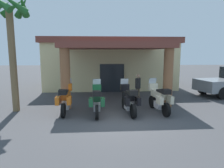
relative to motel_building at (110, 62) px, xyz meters
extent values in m
plane|color=#424244|center=(0.05, -9.29, -2.11)|extent=(80.00, 80.00, 0.00)
cube|color=beige|center=(0.00, 0.26, -0.29)|extent=(10.52, 6.09, 3.65)
cube|color=#1E2328|center=(0.05, -2.74, -1.06)|extent=(1.80, 0.13, 2.10)
cube|color=brown|center=(0.10, -5.06, 1.23)|extent=(6.38, 4.88, 0.35)
cylinder|color=brown|center=(-2.61, -7.10, -0.53)|extent=(0.51, 0.51, 3.17)
cylinder|color=brown|center=(2.88, -6.99, -0.53)|extent=(0.51, 0.51, 3.17)
cube|color=brown|center=(0.00, 0.26, 1.76)|extent=(10.93, 6.50, 0.44)
cylinder|color=black|center=(-2.50, -7.15, -1.78)|extent=(0.15, 0.66, 0.66)
cylinder|color=black|center=(-2.46, -8.70, -1.78)|extent=(0.15, 0.66, 0.66)
cube|color=silver|center=(-2.48, -7.95, -1.74)|extent=(0.33, 0.57, 0.32)
cube|color=orange|center=(-2.48, -7.80, -1.23)|extent=(0.33, 1.16, 0.34)
cube|color=black|center=(-2.47, -8.15, -1.01)|extent=(0.29, 0.61, 0.10)
cube|color=orange|center=(-2.50, -7.17, -0.96)|extent=(0.45, 0.25, 0.36)
cube|color=#B2BCC6|center=(-2.50, -7.09, -0.68)|extent=(0.40, 0.13, 0.36)
cube|color=orange|center=(-2.73, -8.56, -1.35)|extent=(0.19, 0.44, 0.36)
cube|color=orange|center=(-2.21, -8.54, -1.35)|extent=(0.19, 0.44, 0.36)
cube|color=black|center=(-2.46, -8.65, -0.94)|extent=(0.37, 0.33, 0.22)
cylinder|color=black|center=(-0.96, -7.49, -1.78)|extent=(0.15, 0.66, 0.66)
cylinder|color=black|center=(-0.93, -9.04, -1.78)|extent=(0.15, 0.66, 0.66)
cube|color=silver|center=(-0.95, -8.29, -1.74)|extent=(0.33, 0.57, 0.32)
cube|color=#19512D|center=(-0.95, -8.14, -1.23)|extent=(0.32, 1.16, 0.34)
cube|color=black|center=(-0.94, -8.49, -1.01)|extent=(0.29, 0.61, 0.10)
cube|color=#19512D|center=(-0.96, -7.51, -0.96)|extent=(0.44, 0.25, 0.36)
cube|color=#B2BCC6|center=(-0.96, -7.43, -0.68)|extent=(0.40, 0.13, 0.36)
cube|color=#19512D|center=(-1.20, -8.90, -1.35)|extent=(0.19, 0.44, 0.36)
cube|color=#19512D|center=(-0.68, -8.89, -1.35)|extent=(0.19, 0.44, 0.36)
cube|color=black|center=(-0.93, -8.99, -0.94)|extent=(0.37, 0.33, 0.22)
cylinder|color=black|center=(0.47, -7.44, -1.78)|extent=(0.23, 0.67, 0.66)
cylinder|color=black|center=(0.69, -8.97, -1.78)|extent=(0.23, 0.67, 0.66)
cube|color=silver|center=(0.58, -8.23, -1.74)|extent=(0.40, 0.60, 0.32)
cube|color=black|center=(0.56, -8.08, -1.23)|extent=(0.46, 1.18, 0.34)
cube|color=black|center=(0.61, -8.43, -1.01)|extent=(0.36, 0.63, 0.10)
cube|color=black|center=(0.47, -7.45, -0.96)|extent=(0.47, 0.30, 0.36)
cube|color=#B2BCC6|center=(0.46, -7.38, -0.68)|extent=(0.41, 0.17, 0.36)
cube|color=black|center=(0.41, -8.86, -1.35)|extent=(0.24, 0.46, 0.36)
cube|color=black|center=(0.93, -8.78, -1.35)|extent=(0.24, 0.46, 0.36)
cube|color=black|center=(0.68, -8.92, -0.94)|extent=(0.40, 0.37, 0.22)
cylinder|color=black|center=(1.98, -7.29, -1.78)|extent=(0.25, 0.67, 0.66)
cylinder|color=black|center=(2.24, -8.82, -1.78)|extent=(0.25, 0.67, 0.66)
cube|color=silver|center=(2.12, -8.08, -1.74)|extent=(0.41, 0.61, 0.32)
cube|color=beige|center=(2.09, -7.93, -1.23)|extent=(0.49, 1.18, 0.34)
cube|color=black|center=(2.15, -8.28, -1.01)|extent=(0.38, 0.64, 0.10)
cube|color=beige|center=(1.99, -7.31, -0.96)|extent=(0.47, 0.31, 0.36)
cube|color=#B2BCC6|center=(1.97, -7.23, -0.68)|extent=(0.41, 0.18, 0.36)
cube|color=beige|center=(1.96, -8.71, -1.35)|extent=(0.25, 0.46, 0.36)
cube|color=beige|center=(2.47, -8.63, -1.35)|extent=(0.25, 0.46, 0.36)
cube|color=black|center=(2.23, -8.77, -0.94)|extent=(0.41, 0.38, 0.22)
cylinder|color=brown|center=(1.37, -6.04, -1.69)|extent=(0.14, 0.14, 0.84)
cylinder|color=brown|center=(1.48, -5.90, -1.69)|extent=(0.14, 0.14, 0.84)
cylinder|color=#262626|center=(1.43, -5.97, -0.98)|extent=(0.32, 0.32, 0.59)
cylinder|color=#262626|center=(1.29, -6.14, -0.95)|extent=(0.09, 0.09, 0.56)
cylinder|color=#262626|center=(1.57, -5.80, -0.95)|extent=(0.09, 0.09, 0.56)
sphere|color=tan|center=(1.43, -5.97, -0.54)|extent=(0.23, 0.23, 0.23)
cylinder|color=black|center=(6.52, -3.88, -1.71)|extent=(0.84, 0.43, 0.80)
cylinder|color=black|center=(6.91, -5.54, -1.71)|extent=(0.84, 0.43, 0.80)
cylinder|color=brown|center=(-5.06, -7.49, 0.35)|extent=(0.33, 0.33, 4.93)
cone|color=#236028|center=(-4.42, -7.41, 3.05)|extent=(0.52, 1.28, 1.06)
cone|color=#236028|center=(-4.61, -7.03, 3.04)|extent=(1.15, 1.14, 1.04)
cone|color=#236028|center=(-5.14, -6.86, 3.05)|extent=(1.28, 0.52, 1.06)
cone|color=#236028|center=(-5.62, -7.17, 3.02)|extent=(0.95, 1.30, 0.97)
cone|color=#236028|center=(-4.64, -7.98, 3.02)|extent=(1.21, 1.11, 0.97)
camera|label=1|loc=(-0.70, -17.61, 0.81)|focal=32.19mm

